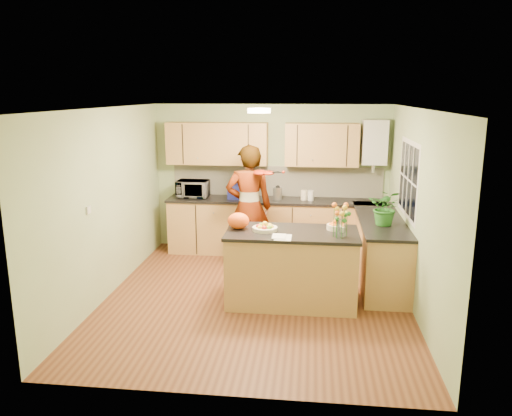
# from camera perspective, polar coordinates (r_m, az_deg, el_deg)

# --- Properties ---
(floor) EXTENTS (4.50, 4.50, 0.00)m
(floor) POSITION_cam_1_polar(r_m,az_deg,el_deg) (6.81, 0.05, -10.19)
(floor) COLOR #562C18
(floor) RESTS_ON ground
(ceiling) EXTENTS (4.00, 4.50, 0.02)m
(ceiling) POSITION_cam_1_polar(r_m,az_deg,el_deg) (6.26, 0.06, 11.34)
(ceiling) COLOR silver
(ceiling) RESTS_ON wall_back
(wall_back) EXTENTS (4.00, 0.02, 2.50)m
(wall_back) POSITION_cam_1_polar(r_m,az_deg,el_deg) (8.62, 1.73, 3.45)
(wall_back) COLOR #8FA374
(wall_back) RESTS_ON floor
(wall_front) EXTENTS (4.00, 0.02, 2.50)m
(wall_front) POSITION_cam_1_polar(r_m,az_deg,el_deg) (4.28, -3.34, -6.61)
(wall_front) COLOR #8FA374
(wall_front) RESTS_ON floor
(wall_left) EXTENTS (0.02, 4.50, 2.50)m
(wall_left) POSITION_cam_1_polar(r_m,az_deg,el_deg) (6.93, -16.62, 0.53)
(wall_left) COLOR #8FA374
(wall_left) RESTS_ON floor
(wall_right) EXTENTS (0.02, 4.50, 2.50)m
(wall_right) POSITION_cam_1_polar(r_m,az_deg,el_deg) (6.51, 17.82, -0.33)
(wall_right) COLOR #8FA374
(wall_right) RESTS_ON floor
(back_counter) EXTENTS (3.64, 0.62, 0.94)m
(back_counter) POSITION_cam_1_polar(r_m,az_deg,el_deg) (8.48, 2.20, -2.09)
(back_counter) COLOR #AF7F46
(back_counter) RESTS_ON floor
(right_counter) EXTENTS (0.62, 2.24, 0.94)m
(right_counter) POSITION_cam_1_polar(r_m,az_deg,el_deg) (7.47, 13.90, -4.59)
(right_counter) COLOR #AF7F46
(right_counter) RESTS_ON floor
(splashback) EXTENTS (3.60, 0.02, 0.52)m
(splashback) POSITION_cam_1_polar(r_m,az_deg,el_deg) (8.60, 2.38, 3.09)
(splashback) COLOR silver
(splashback) RESTS_ON back_counter
(upper_cabinets) EXTENTS (3.20, 0.34, 0.70)m
(upper_cabinets) POSITION_cam_1_polar(r_m,az_deg,el_deg) (8.39, 0.45, 7.33)
(upper_cabinets) COLOR #AF7F46
(upper_cabinets) RESTS_ON wall_back
(boiler) EXTENTS (0.40, 0.30, 0.86)m
(boiler) POSITION_cam_1_polar(r_m,az_deg,el_deg) (8.41, 13.39, 7.31)
(boiler) COLOR silver
(boiler) RESTS_ON wall_back
(window_right) EXTENTS (0.01, 1.30, 1.05)m
(window_right) POSITION_cam_1_polar(r_m,az_deg,el_deg) (7.03, 17.00, 3.18)
(window_right) COLOR silver
(window_right) RESTS_ON wall_right
(light_switch) EXTENTS (0.02, 0.09, 0.09)m
(light_switch) POSITION_cam_1_polar(r_m,az_deg,el_deg) (6.38, -18.59, -0.20)
(light_switch) COLOR silver
(light_switch) RESTS_ON wall_left
(ceiling_lamp) EXTENTS (0.30, 0.30, 0.07)m
(ceiling_lamp) POSITION_cam_1_polar(r_m,az_deg,el_deg) (6.56, 0.35, 11.08)
(ceiling_lamp) COLOR #FFEABF
(ceiling_lamp) RESTS_ON ceiling
(peninsula_island) EXTENTS (1.68, 0.86, 0.96)m
(peninsula_island) POSITION_cam_1_polar(r_m,az_deg,el_deg) (6.52, 4.09, -6.75)
(peninsula_island) COLOR #AF7F46
(peninsula_island) RESTS_ON floor
(fruit_dish) EXTENTS (0.32, 0.32, 0.11)m
(fruit_dish) POSITION_cam_1_polar(r_m,az_deg,el_deg) (6.38, 1.02, -2.19)
(fruit_dish) COLOR beige
(fruit_dish) RESTS_ON peninsula_island
(orange_bowl) EXTENTS (0.23, 0.23, 0.13)m
(orange_bowl) POSITION_cam_1_polar(r_m,az_deg,el_deg) (6.50, 9.08, -1.97)
(orange_bowl) COLOR beige
(orange_bowl) RESTS_ON peninsula_island
(flower_vase) EXTENTS (0.26, 0.26, 0.47)m
(flower_vase) POSITION_cam_1_polar(r_m,az_deg,el_deg) (6.12, 9.76, -0.46)
(flower_vase) COLOR silver
(flower_vase) RESTS_ON peninsula_island
(orange_bag) EXTENTS (0.32, 0.29, 0.21)m
(orange_bag) POSITION_cam_1_polar(r_m,az_deg,el_deg) (6.45, -2.03, -1.47)
(orange_bag) COLOR #F45314
(orange_bag) RESTS_ON peninsula_island
(papers) EXTENTS (0.20, 0.28, 0.01)m
(papers) POSITION_cam_1_polar(r_m,az_deg,el_deg) (6.08, 3.10, -3.37)
(papers) COLOR white
(papers) RESTS_ON peninsula_island
(violinist) EXTENTS (0.78, 0.58, 1.93)m
(violinist) POSITION_cam_1_polar(r_m,az_deg,el_deg) (7.65, -0.82, 0.07)
(violinist) COLOR #E9A88E
(violinist) RESTS_ON floor
(violin) EXTENTS (0.62, 0.54, 0.16)m
(violin) POSITION_cam_1_polar(r_m,az_deg,el_deg) (7.30, 0.51, 4.08)
(violin) COLOR #560D05
(violin) RESTS_ON violinist
(microwave) EXTENTS (0.53, 0.37, 0.29)m
(microwave) POSITION_cam_1_polar(r_m,az_deg,el_deg) (8.57, -7.22, 2.18)
(microwave) COLOR silver
(microwave) RESTS_ON back_counter
(blue_box) EXTENTS (0.33, 0.26, 0.24)m
(blue_box) POSITION_cam_1_polar(r_m,az_deg,el_deg) (8.39, -2.11, 1.87)
(blue_box) COLOR navy
(blue_box) RESTS_ON back_counter
(kettle) EXTENTS (0.15, 0.15, 0.28)m
(kettle) POSITION_cam_1_polar(r_m,az_deg,el_deg) (8.33, 2.49, 1.74)
(kettle) COLOR #BCBCC1
(kettle) RESTS_ON back_counter
(jar_cream) EXTENTS (0.14, 0.14, 0.16)m
(jar_cream) POSITION_cam_1_polar(r_m,az_deg,el_deg) (8.34, 5.49, 1.48)
(jar_cream) COLOR beige
(jar_cream) RESTS_ON back_counter
(jar_white) EXTENTS (0.13, 0.13, 0.16)m
(jar_white) POSITION_cam_1_polar(r_m,az_deg,el_deg) (8.31, 6.28, 1.43)
(jar_white) COLOR silver
(jar_white) RESTS_ON back_counter
(potted_plant) EXTENTS (0.55, 0.51, 0.49)m
(potted_plant) POSITION_cam_1_polar(r_m,az_deg,el_deg) (6.90, 14.65, 0.06)
(potted_plant) COLOR #276923
(potted_plant) RESTS_ON right_counter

